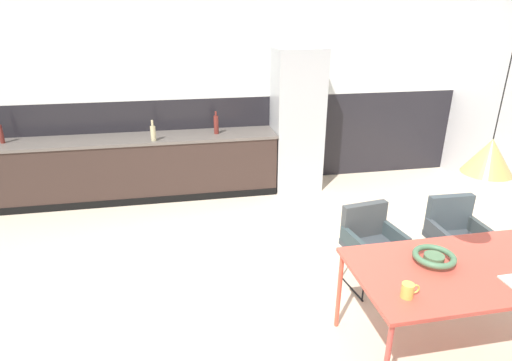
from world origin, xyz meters
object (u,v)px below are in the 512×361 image
Objects in this scene: refrigerator_column at (297,121)px; bottle_wine_green at (153,133)px; fruit_bowl at (434,257)px; pendant_lamp_over_table_near at (489,156)px; armchair_head_of_table at (454,228)px; mug_dark_espresso at (408,290)px; bottle_vinegar_dark at (1,133)px; bottle_oil_tall at (216,124)px; armchair_far_side at (370,236)px; dining_table at (465,273)px.

refrigerator_column is 2.05m from bottle_wine_green.
pendant_lamp_over_table_near is (0.20, -0.09, 0.80)m from fruit_bowl.
armchair_head_of_table is 1.67m from mug_dark_espresso.
fruit_bowl is at bearing 39.72° from mug_dark_espresso.
bottle_vinegar_dark is (-3.99, 0.05, -0.00)m from refrigerator_column.
mug_dark_espresso is 0.46× the size of bottle_wine_green.
refrigerator_column is 1.18m from bottle_oil_tall.
armchair_far_side is 2.83m from bottle_oil_tall.
refrigerator_column is 3.99m from bottle_vinegar_dark.
armchair_far_side is (0.02, -2.53, -0.51)m from refrigerator_column.
armchair_far_side is 3.14m from bottle_wine_green.
armchair_far_side is 1.46m from pendant_lamp_over_table_near.
armchair_head_of_table is at bearing 57.51° from dining_table.
armchair_far_side is 2.47× the size of bottle_oil_tall.
refrigerator_column reaches higher than bottle_oil_tall.
armchair_far_side is at bearing 106.16° from dining_table.
mug_dark_espresso is 1.03m from pendant_lamp_over_table_near.
refrigerator_column is 2.58m from armchair_far_side.
bottle_wine_green is at bearing -37.27° from armchair_head_of_table.
refrigerator_column is at bearing -97.64° from armchair_far_side.
mug_dark_espresso is at bearing -94.73° from refrigerator_column.
refrigerator_column is at bearing 94.80° from dining_table.
pendant_lamp_over_table_near is at bearing 58.61° from armchair_head_of_table.
dining_table is at bearing -27.56° from fruit_bowl.
fruit_bowl reaches higher than armchair_head_of_table.
armchair_head_of_table is 2.56× the size of bottle_vinegar_dark.
armchair_far_side is 1.26m from mug_dark_espresso.
mug_dark_espresso is 3.80m from bottle_oil_tall.
pendant_lamp_over_table_near is (1.47, -3.45, 0.58)m from bottle_oil_tall.
pendant_lamp_over_table_near is at bearing 90.00° from dining_table.
fruit_bowl is 3.83m from bottle_wine_green.
armchair_far_side is at bearing -32.72° from bottle_vinegar_dark.
armchair_head_of_table is (0.88, -2.57, -0.50)m from refrigerator_column.
armchair_head_of_table is at bearing 45.96° from fruit_bowl.
armchair_far_side is at bearing -0.94° from armchair_head_of_table.
fruit_bowl is at bearing 156.72° from pendant_lamp_over_table_near.
refrigerator_column is 2.76m from armchair_head_of_table.
refrigerator_column is 1.80× the size of pendant_lamp_over_table_near.
bottle_vinegar_dark reaches higher than fruit_bowl.
fruit_bowl is 0.98× the size of bottle_oil_tall.
mug_dark_espresso is at bearing -159.38° from dining_table.
bottle_wine_green is 0.88m from bottle_oil_tall.
dining_table is 5.56m from bottle_vinegar_dark.
pendant_lamp_over_table_near is (4.28, -3.51, 0.58)m from bottle_vinegar_dark.
dining_table is at bearing -39.50° from bottle_vinegar_dark.
pendant_lamp_over_table_near is (0.28, -0.94, 1.09)m from armchair_far_side.
fruit_bowl is (-0.79, -0.81, 0.28)m from armchair_head_of_table.
bottle_vinegar_dark is 5.57m from pendant_lamp_over_table_near.
bottle_wine_green reaches higher than fruit_bowl.
bottle_vinegar_dark is 2.81m from bottle_oil_tall.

